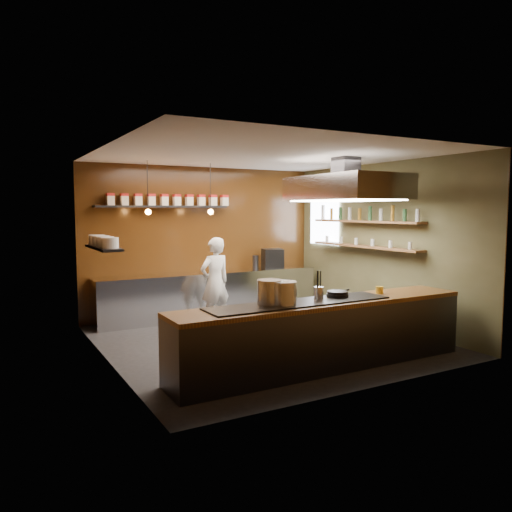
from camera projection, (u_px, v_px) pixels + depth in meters
floor at (265, 341)px, 8.17m from camera, size 5.00×5.00×0.00m
back_wall at (204, 241)px, 10.21m from camera, size 5.00×0.00×5.00m
left_wall at (107, 257)px, 6.82m from camera, size 0.00×5.00×5.00m
right_wall at (382, 244)px, 9.24m from camera, size 0.00×5.00×5.00m
ceiling at (265, 155)px, 7.89m from camera, size 5.00×5.00×0.00m
window_pane at (324, 221)px, 10.66m from camera, size 0.00×1.00×1.00m
prep_counter at (211, 294)px, 10.02m from camera, size 4.60×0.65×0.90m
pass_counter at (324, 334)px, 6.73m from camera, size 4.40×0.72×0.94m
tin_shelf at (163, 207)px, 9.58m from camera, size 2.60×0.26×0.04m
plate_shelf at (103, 248)px, 7.76m from camera, size 0.30×1.40×0.04m
bottle_shelf_upper at (365, 221)px, 9.38m from camera, size 0.26×2.80×0.04m
bottle_shelf_lower at (364, 246)px, 9.43m from camera, size 0.26×2.80×0.04m
extractor_hood at (346, 188)px, 8.22m from camera, size 1.20×2.00×0.72m
pendant_left at (148, 209)px, 8.77m from camera, size 0.10×0.10×0.95m
pendant_right at (211, 209)px, 9.35m from camera, size 0.10×0.10×0.95m
storage_tins at (171, 200)px, 9.64m from camera, size 2.43×0.13×0.22m
plate_stacks at (103, 241)px, 7.75m from camera, size 0.26×1.16×0.16m
bottles at (365, 214)px, 9.37m from camera, size 0.06×2.66×0.24m
wine_glasses at (364, 242)px, 9.42m from camera, size 0.07×2.37×0.13m
stockpot_large at (270, 292)px, 6.33m from camera, size 0.33×0.33×0.31m
stockpot_small at (284, 293)px, 6.28m from camera, size 0.36×0.36×0.30m
utensil_crock at (319, 293)px, 6.72m from camera, size 0.14×0.14×0.16m
frying_pan at (338, 294)px, 6.91m from camera, size 0.46×0.31×0.08m
butter_jar at (379, 290)px, 7.29m from camera, size 0.11×0.11×0.10m
espresso_machine at (273, 259)px, 10.59m from camera, size 0.50×0.49×0.41m
chef at (215, 282)px, 9.12m from camera, size 0.65×0.48×1.64m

